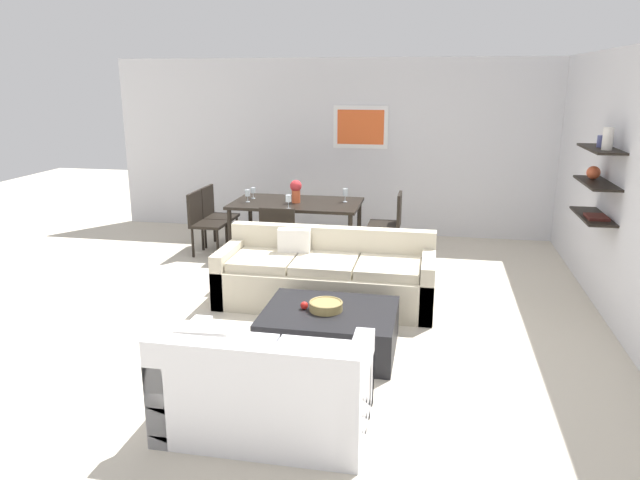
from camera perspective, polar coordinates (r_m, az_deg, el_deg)
The scene contains 18 objects.
ground_plane at distance 6.29m, azimuth -0.98°, elevation -7.05°, with size 18.00×18.00×0.00m, color beige.
back_wall_unit at distance 9.32m, azimuth 5.35°, elevation 8.82°, with size 8.40×0.09×2.70m.
right_wall_shelf_unit at distance 6.63m, azimuth 26.80°, elevation 4.63°, with size 0.34×8.20×2.70m.
sofa_beige at distance 6.47m, azimuth 0.57°, elevation -3.62°, with size 2.32×0.90×0.78m.
loveseat_white at distance 4.28m, azimuth -5.29°, elevation -14.07°, with size 1.41×0.90×0.78m.
coffee_table at distance 5.42m, azimuth 0.94°, elevation -8.63°, with size 1.19×0.96×0.38m.
decorative_bowl at distance 5.33m, azimuth 0.58°, elevation -6.33°, with size 0.30×0.30×0.08m.
apple_on_coffee_table at distance 5.36m, azimuth -1.52°, elevation -6.31°, with size 0.07×0.07×0.07m, color red.
dining_table at distance 8.18m, azimuth -2.28°, elevation 3.22°, with size 1.75×1.03×0.75m.
dining_chair_left_near at distance 8.39m, azimuth -11.19°, elevation 1.99°, with size 0.44×0.44×0.88m.
dining_chair_right_far at distance 8.25m, azimuth 6.82°, elevation 1.96°, with size 0.44×0.44×0.88m.
dining_chair_foot at distance 7.35m, azimuth -3.90°, elevation 0.38°, with size 0.44×0.44×0.88m.
dining_chair_left_far at distance 8.81m, azimuth -10.07°, elevation 2.67°, with size 0.44×0.44×0.88m.
wine_glass_left_near at distance 8.20m, azimuth -6.99°, elevation 4.47°, with size 0.07×0.07×0.17m.
wine_glass_left_far at distance 8.44m, azimuth -6.45°, elevation 4.71°, with size 0.07×0.07×0.15m.
wine_glass_right_far at distance 8.14m, azimuth 2.44°, elevation 4.58°, with size 0.07×0.07×0.19m.
wine_glass_foot at distance 7.71m, azimuth -3.07°, elevation 3.98°, with size 0.08×0.08×0.18m.
centerpiece_vase at distance 8.09m, azimuth -2.33°, elevation 4.86°, with size 0.16×0.16×0.31m.
Camera 1 is at (1.22, -5.69, 2.38)m, focal length 33.26 mm.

